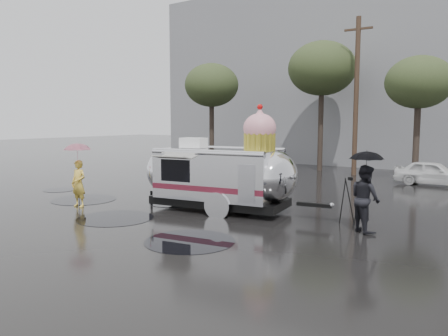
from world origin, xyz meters
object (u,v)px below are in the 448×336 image
Objects in this scene: person_right at (365,198)px; tripod at (350,197)px; person_left at (79,183)px; airstream_trailer at (221,173)px.

tripod is at bearing -4.07° from person_right.
person_right reaches higher than tripod.
airstream_trailer is at bearing 22.08° from person_left.
person_left is 0.90× the size of person_right.
airstream_trailer reaches higher than person_left.
person_left is 9.57m from tripod.
tripod is at bearing -1.73° from airstream_trailer.
airstream_trailer reaches higher than person_right.
airstream_trailer is 4.76× the size of tripod.
person_left is at bearing -150.96° from tripod.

